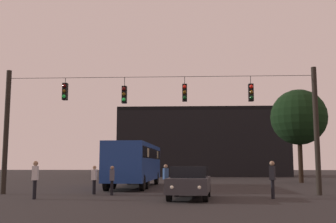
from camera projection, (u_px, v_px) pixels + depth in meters
name	position (u px, v px, depth m)	size (l,w,h in m)	color
ground_plane	(167.00, 185.00, 31.01)	(168.00, 168.00, 0.00)	black
overhead_signal_span	(158.00, 120.00, 22.13)	(17.25, 0.44, 6.88)	black
city_bus	(135.00, 161.00, 28.91)	(2.84, 11.07, 3.00)	navy
car_near_right	(190.00, 182.00, 19.04)	(2.18, 4.46, 1.52)	#2D2D33
pedestrian_crossing_left	(112.00, 179.00, 21.35)	(0.28, 0.39, 1.53)	black
pedestrian_crossing_center	(272.00, 177.00, 19.17)	(0.35, 0.42, 1.77)	black
pedestrian_crossing_right	(166.00, 177.00, 22.20)	(0.35, 0.42, 1.60)	black
pedestrian_near_bus	(94.00, 178.00, 22.07)	(0.27, 0.38, 1.53)	black
pedestrian_trailing	(35.00, 177.00, 18.96)	(0.29, 0.39, 1.77)	black
corner_building	(202.00, 143.00, 57.59)	(22.67, 10.93, 9.15)	black
tree_left_silhouette	(299.00, 117.00, 36.05)	(4.95, 4.95, 8.25)	black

